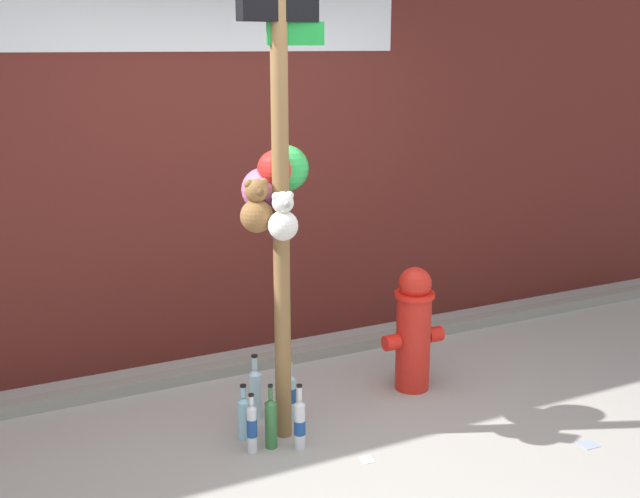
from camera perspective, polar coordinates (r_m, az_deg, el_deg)
The scene contains 13 objects.
ground_plane at distance 4.34m, azimuth 0.73°, elevation -15.49°, with size 14.00×14.00×0.00m, color #9E9B93.
building_wall at distance 5.44m, azimuth -8.03°, elevation 12.39°, with size 10.00×0.21×3.94m.
curb_strip at distance 5.43m, azimuth -5.68°, elevation -8.57°, with size 8.00×0.12×0.08m, color gray.
memorial_post at distance 4.15m, azimuth -3.27°, elevation 6.20°, with size 0.48×0.48×2.67m.
fire_hydrant at distance 5.04m, azimuth 6.96°, elevation -5.85°, with size 0.43×0.26×0.83m.
bottle_0 at distance 4.73m, azimuth -4.83°, elevation -10.53°, with size 0.08×0.08×0.41m.
bottle_1 at distance 4.40m, azimuth -1.52°, elevation -12.81°, with size 0.07×0.07×0.39m.
bottle_2 at distance 4.72m, azimuth -2.20°, elevation -10.79°, with size 0.07×0.07×0.36m.
bottle_3 at distance 4.41m, azimuth -3.66°, elevation -12.68°, with size 0.07×0.07×0.38m.
bottle_4 at distance 4.52m, azimuth -5.67°, elevation -12.25°, with size 0.07×0.07×0.33m.
bottle_5 at distance 4.38m, azimuth -5.07°, elevation -13.03°, with size 0.06×0.06×0.35m.
litter_0 at distance 4.36m, azimuth 3.52°, elevation -15.31°, with size 0.06×0.08×0.01m, color silver.
litter_1 at distance 4.75m, azimuth 19.30°, elevation -13.53°, with size 0.10×0.09×0.01m, color #8C99B2.
Camera 1 is at (-1.68, -3.35, 2.20)m, focal length 43.12 mm.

